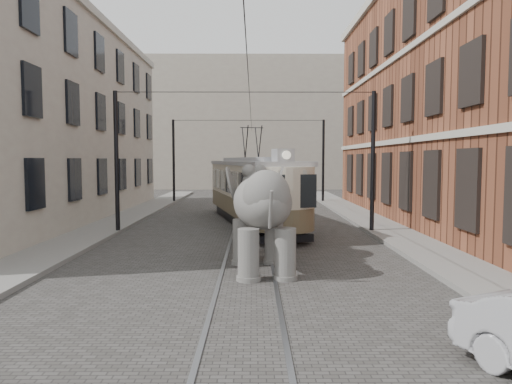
{
  "coord_description": "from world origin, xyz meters",
  "views": [
    {
      "loc": [
        0.17,
        -13.62,
        3.14
      ],
      "look_at": [
        0.25,
        1.29,
        2.1
      ],
      "focal_mm": 32.66,
      "sensor_mm": 36.0,
      "label": 1
    }
  ],
  "objects": [
    {
      "name": "catenary",
      "position": [
        -0.2,
        5.0,
        3.0
      ],
      "size": [
        11.0,
        30.2,
        6.0
      ],
      "primitive_type": null,
      "color": "black",
      "rests_on": "ground"
    },
    {
      "name": "tram",
      "position": [
        0.08,
        8.96,
        2.36
      ],
      "size": [
        5.05,
        12.15,
        4.72
      ],
      "primitive_type": null,
      "rotation": [
        0.0,
        0.0,
        0.23
      ],
      "color": "beige",
      "rests_on": "ground"
    },
    {
      "name": "elephant",
      "position": [
        0.41,
        -0.7,
        1.51
      ],
      "size": [
        3.25,
        5.2,
        3.02
      ],
      "primitive_type": null,
      "rotation": [
        0.0,
        0.0,
        0.11
      ],
      "color": "#5F5D58",
      "rests_on": "ground"
    },
    {
      "name": "stucco_building",
      "position": [
        -11.0,
        10.0,
        5.0
      ],
      "size": [
        7.0,
        24.0,
        10.0
      ],
      "primitive_type": "cube",
      "color": "#A09384",
      "rests_on": "ground"
    },
    {
      "name": "ground",
      "position": [
        0.0,
        0.0,
        0.0
      ],
      "size": [
        120.0,
        120.0,
        0.0
      ],
      "primitive_type": "plane",
      "color": "#43413E"
    },
    {
      "name": "sidewalk_left",
      "position": [
        -6.5,
        0.0,
        0.07
      ],
      "size": [
        2.0,
        60.0,
        0.15
      ],
      "primitive_type": "cube",
      "color": "slate",
      "rests_on": "ground"
    },
    {
      "name": "distant_block",
      "position": [
        0.0,
        40.0,
        7.0
      ],
      "size": [
        28.0,
        10.0,
        14.0
      ],
      "primitive_type": "cube",
      "color": "#A09384",
      "rests_on": "ground"
    },
    {
      "name": "sidewalk_right",
      "position": [
        6.0,
        0.0,
        0.07
      ],
      "size": [
        2.0,
        60.0,
        0.15
      ],
      "primitive_type": "cube",
      "color": "slate",
      "rests_on": "ground"
    },
    {
      "name": "tram_rails",
      "position": [
        0.0,
        0.0,
        0.01
      ],
      "size": [
        1.54,
        80.0,
        0.02
      ],
      "primitive_type": null,
      "color": "slate",
      "rests_on": "ground"
    },
    {
      "name": "brick_building",
      "position": [
        11.0,
        9.0,
        6.0
      ],
      "size": [
        8.0,
        26.0,
        12.0
      ],
      "primitive_type": "cube",
      "color": "brown",
      "rests_on": "ground"
    }
  ]
}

